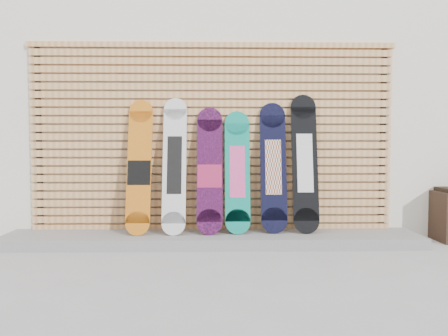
% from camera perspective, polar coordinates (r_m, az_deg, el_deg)
% --- Properties ---
extents(ground, '(80.00, 80.00, 0.00)m').
position_cam_1_polar(ground, '(4.29, 0.39, -11.94)').
color(ground, '#9B9B9E').
rests_on(ground, ground).
extents(building, '(12.00, 5.00, 3.60)m').
position_cam_1_polar(building, '(7.70, 3.48, 8.16)').
color(building, silver).
rests_on(building, ground).
extents(concrete_step, '(4.60, 0.70, 0.12)m').
position_cam_1_polar(concrete_step, '(4.94, -1.58, -9.24)').
color(concrete_step, gray).
rests_on(concrete_step, ground).
extents(slat_wall, '(4.26, 0.08, 2.29)m').
position_cam_1_polar(slat_wall, '(5.12, -1.57, 4.13)').
color(slat_wall, tan).
rests_on(slat_wall, ground).
extents(snowboard_0, '(0.27, 0.38, 1.51)m').
position_cam_1_polar(snowboard_0, '(4.98, -11.00, 0.12)').
color(snowboard_0, orange).
rests_on(snowboard_0, concrete_step).
extents(snowboard_1, '(0.26, 0.38, 1.53)m').
position_cam_1_polar(snowboard_1, '(4.92, -6.49, 0.39)').
color(snowboard_1, silver).
rests_on(snowboard_1, concrete_step).
extents(snowboard_2, '(0.29, 0.37, 1.42)m').
position_cam_1_polar(snowboard_2, '(4.91, -1.89, -0.36)').
color(snowboard_2, black).
rests_on(snowboard_2, concrete_step).
extents(snowboard_3, '(0.28, 0.34, 1.38)m').
position_cam_1_polar(snowboard_3, '(4.94, 1.76, -0.47)').
color(snowboard_3, '#0D8370').
rests_on(snowboard_3, concrete_step).
extents(snowboard_4, '(0.29, 0.30, 1.48)m').
position_cam_1_polar(snowboard_4, '(4.99, 6.45, 0.12)').
color(snowboard_4, black).
rests_on(snowboard_4, concrete_step).
extents(snowboard_5, '(0.29, 0.32, 1.57)m').
position_cam_1_polar(snowboard_5, '(5.04, 10.50, 0.65)').
color(snowboard_5, black).
rests_on(snowboard_5, concrete_step).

